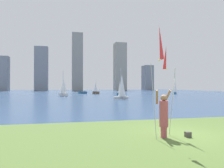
{
  "coord_description": "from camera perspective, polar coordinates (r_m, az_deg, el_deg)",
  "views": [
    {
      "loc": [
        -5.11,
        -8.49,
        2.18
      ],
      "look_at": [
        -1.41,
        8.48,
        2.36
      ],
      "focal_mm": 32.64,
      "sensor_mm": 36.0,
      "label": 1
    }
  ],
  "objects": [
    {
      "name": "kite_flag_left",
      "position": [
        8.35,
        13.34,
        10.55
      ],
      "size": [
        0.16,
        1.17,
        4.59
      ],
      "color": "#B2B2B7",
      "rests_on": "ground"
    },
    {
      "name": "skyline_tower_3",
      "position": [
        103.32,
        2.25,
        4.81
      ],
      "size": [
        5.74,
        5.78,
        23.87
      ],
      "color": "gray",
      "rests_on": "ground"
    },
    {
      "name": "skyline_tower_0",
      "position": [
        105.09,
        -28.14,
        2.59
      ],
      "size": [
        4.5,
        4.37,
        15.82
      ],
      "color": "gray",
      "rests_on": "ground"
    },
    {
      "name": "skyline_tower_2",
      "position": [
        101.97,
        -9.7,
        6.06
      ],
      "size": [
        5.15,
        6.25,
        27.99
      ],
      "color": "gray",
      "rests_on": "ground"
    },
    {
      "name": "kite_flag_right",
      "position": [
        9.75,
        14.81,
        6.45
      ],
      "size": [
        0.16,
        1.06,
        4.01
      ],
      "color": "#B2B2B7",
      "rests_on": "ground"
    },
    {
      "name": "sailboat_1",
      "position": [
        48.27,
        2.21,
        -1.2
      ],
      "size": [
        1.26,
        1.92,
        5.73
      ],
      "color": "#2D6084",
      "rests_on": "ground"
    },
    {
      "name": "sailboat_6",
      "position": [
        34.66,
        2.75,
        -0.69
      ],
      "size": [
        2.56,
        1.35,
        5.27
      ],
      "color": "silver",
      "rests_on": "ground"
    },
    {
      "name": "sailboat_3",
      "position": [
        57.29,
        -4.61,
        -1.29
      ],
      "size": [
        1.79,
        2.26,
        3.81
      ],
      "color": "brown",
      "rests_on": "ground"
    },
    {
      "name": "sailboat_4",
      "position": [
        59.68,
        -8.19,
        -2.34
      ],
      "size": [
        2.57,
        0.89,
        4.23
      ],
      "color": "#2D6084",
      "rests_on": "ground"
    },
    {
      "name": "skyline_tower_1",
      "position": [
        103.56,
        -19.2,
        4.09
      ],
      "size": [
        6.17,
        3.4,
        21.19
      ],
      "color": "gray",
      "rests_on": "ground"
    },
    {
      "name": "skyline_tower_4",
      "position": [
        111.57,
        9.92,
        1.7
      ],
      "size": [
        4.64,
        6.48,
        13.29
      ],
      "color": "gray",
      "rests_on": "ground"
    },
    {
      "name": "ground",
      "position": [
        59.7,
        -7.39,
        -2.75
      ],
      "size": [
        120.0,
        138.0,
        0.12
      ],
      "color": "#4C662D"
    },
    {
      "name": "sailboat_2",
      "position": [
        59.62,
        17.29,
        -0.93
      ],
      "size": [
        1.48,
        1.83,
        5.9
      ],
      "color": "#2D6084",
      "rests_on": "ground"
    },
    {
      "name": "person",
      "position": [
        8.99,
        14.27,
        -8.15
      ],
      "size": [
        0.74,
        0.55,
        2.03
      ],
      "rotation": [
        0.0,
        0.0,
        -0.01
      ],
      "color": "#B24C59",
      "rests_on": "ground"
    },
    {
      "name": "sailboat_5",
      "position": [
        44.98,
        -13.44,
        -1.1
      ],
      "size": [
        2.16,
        2.96,
        5.54
      ],
      "color": "silver",
      "rests_on": "ground"
    },
    {
      "name": "bag",
      "position": [
        9.51,
        20.49,
        -13.1
      ],
      "size": [
        0.23,
        0.21,
        0.23
      ],
      "color": "#4C4742",
      "rests_on": "ground"
    }
  ]
}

